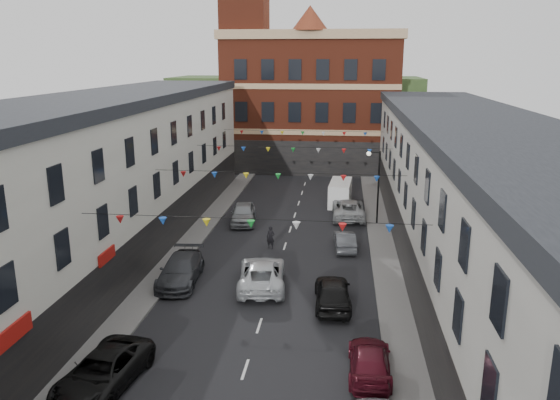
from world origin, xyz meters
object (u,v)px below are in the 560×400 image
at_px(car_left_e, 243,213).
at_px(car_left_d, 181,270).
at_px(car_left_c, 103,371).
at_px(pedestrian, 271,237).
at_px(car_right_e, 345,240).
at_px(car_right_f, 348,209).
at_px(moving_car, 262,274).
at_px(street_lamp, 376,177).
at_px(car_right_c, 370,361).
at_px(white_van, 340,193).
at_px(car_right_d, 333,292).

bearing_deg(car_left_e, car_left_d, -104.02).
height_order(car_left_c, pedestrian, pedestrian).
bearing_deg(pedestrian, car_left_e, 130.54).
xyz_separation_m(car_right_e, car_right_f, (0.30, 7.83, 0.15)).
bearing_deg(moving_car, car_right_f, -115.53).
height_order(street_lamp, car_left_e, street_lamp).
xyz_separation_m(car_right_c, car_right_f, (-0.77, 23.53, 0.16)).
height_order(car_left_e, white_van, white_van).
distance_m(street_lamp, white_van, 7.34).
relative_size(car_right_c, white_van, 0.92).
relative_size(car_left_c, white_van, 1.09).
relative_size(car_left_c, car_right_c, 1.19).
bearing_deg(pedestrian, car_right_d, -49.26).
bearing_deg(car_right_d, pedestrian, -66.19).
bearing_deg(pedestrian, car_right_c, -54.37).
height_order(car_left_c, car_left_e, car_left_e).
bearing_deg(moving_car, car_right_e, -130.78).
distance_m(car_right_f, pedestrian, 9.99).
bearing_deg(white_van, pedestrian, -106.52).
height_order(car_left_c, car_left_d, car_left_d).
bearing_deg(car_left_c, car_right_e, 69.19).
bearing_deg(car_left_e, white_van, 34.47).
bearing_deg(car_left_e, car_right_d, -69.60).
xyz_separation_m(street_lamp, car_right_e, (-2.32, -6.04, -3.27)).
distance_m(car_right_f, white_van, 4.46).
xyz_separation_m(car_left_c, car_right_f, (10.03, 25.74, 0.07)).
bearing_deg(white_van, car_left_d, -111.85).
xyz_separation_m(car_left_d, car_right_f, (10.03, 14.89, 0.01)).
bearing_deg(pedestrian, car_right_e, 19.06).
xyz_separation_m(car_right_d, white_van, (0.20, 21.48, 0.25)).
distance_m(car_right_f, moving_car, 15.77).
bearing_deg(car_right_c, car_right_f, -87.53).
bearing_deg(street_lamp, car_right_c, -93.29).
xyz_separation_m(white_van, pedestrian, (-4.75, -12.74, -0.24)).
bearing_deg(car_left_d, car_left_c, -93.97).
relative_size(car_left_d, white_van, 1.13).
xyz_separation_m(car_right_c, car_right_d, (-1.70, 6.44, 0.17)).
bearing_deg(white_van, moving_car, -98.87).
relative_size(car_left_d, moving_car, 0.94).
bearing_deg(pedestrian, white_van, 82.81).
distance_m(car_right_e, pedestrian, 5.21).
xyz_separation_m(car_left_c, white_van, (9.30, 30.13, 0.33)).
bearing_deg(car_right_d, car_left_e, -66.27).
bearing_deg(car_right_e, moving_car, 50.75).
xyz_separation_m(street_lamp, car_left_e, (-10.52, -0.70, -3.09)).
bearing_deg(car_right_d, car_right_f, -96.80).
distance_m(street_lamp, car_left_c, 27.00).
height_order(white_van, pedestrian, white_van).
bearing_deg(car_left_e, street_lamp, -3.21).
height_order(car_left_e, car_right_c, car_left_e).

